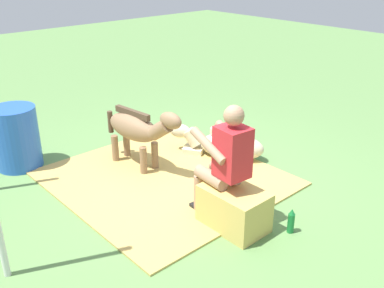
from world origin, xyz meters
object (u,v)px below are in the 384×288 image
(person_seated, at_px, (225,159))
(water_barrel, at_px, (16,138))
(soda_bottle, at_px, (291,221))
(pony_lying, at_px, (225,145))
(hay_bale, at_px, (234,208))
(pony_standing, at_px, (138,129))

(person_seated, relative_size, water_barrel, 1.61)
(soda_bottle, bearing_deg, water_barrel, 23.17)
(pony_lying, height_order, water_barrel, water_barrel)
(person_seated, relative_size, soda_bottle, 4.81)
(hay_bale, xyz_separation_m, pony_lying, (1.21, -1.13, -0.03))
(person_seated, bearing_deg, soda_bottle, -150.92)
(water_barrel, bearing_deg, soda_bottle, -156.83)
(hay_bale, bearing_deg, soda_bottle, -142.27)
(water_barrel, bearing_deg, pony_lying, -126.86)
(pony_standing, relative_size, pony_lying, 1.05)
(person_seated, height_order, pony_lying, person_seated)
(hay_bale, xyz_separation_m, soda_bottle, (-0.46, -0.36, -0.08))
(hay_bale, relative_size, person_seated, 0.52)
(soda_bottle, height_order, water_barrel, water_barrel)
(pony_standing, xyz_separation_m, soda_bottle, (-2.21, -0.27, -0.42))
(pony_lying, xyz_separation_m, water_barrel, (1.64, 2.19, 0.22))
(pony_standing, bearing_deg, water_barrel, 46.18)
(pony_lying, xyz_separation_m, soda_bottle, (-1.67, 0.77, -0.06))
(person_seated, xyz_separation_m, pony_lying, (1.05, -1.11, -0.53))
(water_barrel, bearing_deg, person_seated, -158.28)
(soda_bottle, bearing_deg, pony_lying, -24.73)
(hay_bale, bearing_deg, pony_standing, -2.74)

